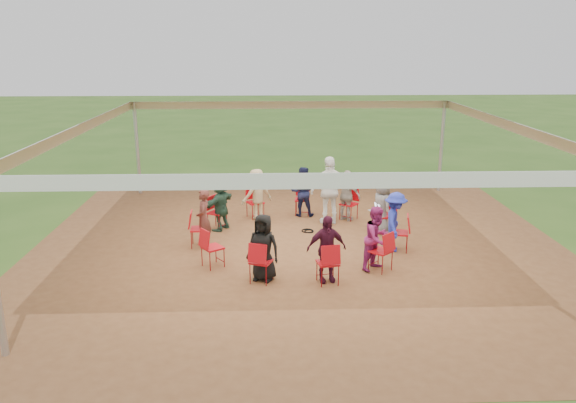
{
  "coord_description": "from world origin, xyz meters",
  "views": [
    {
      "loc": [
        -0.74,
        -13.16,
        4.86
      ],
      "look_at": [
        -0.26,
        0.3,
        1.01
      ],
      "focal_mm": 35.0,
      "sensor_mm": 36.0,
      "label": 1
    }
  ],
  "objects_px": {
    "chair_0": "(385,216)",
    "chair_5": "(199,229)",
    "person_seated_2": "(302,192)",
    "standing_person": "(330,190)",
    "chair_1": "(349,204)",
    "person_seated_7": "(326,249)",
    "person_seated_4": "(220,204)",
    "person_seated_6": "(263,247)",
    "chair_4": "(217,213)",
    "person_seated_3": "(257,194)",
    "chair_7": "(261,262)",
    "chair_3": "(255,203)",
    "chair_6": "(213,248)",
    "chair_8": "(328,263)",
    "chair_10": "(400,233)",
    "laptop": "(376,209)",
    "chair_9": "(381,251)",
    "person_seated_9": "(395,222)",
    "person_seated_8": "(377,238)",
    "person_seated_5": "(204,218)",
    "chair_2": "(302,200)",
    "person_seated_1": "(347,196)",
    "person_seated_0": "(382,206)",
    "cable_coil": "(308,231)"
  },
  "relations": [
    {
      "from": "chair_7",
      "to": "person_seated_5",
      "type": "height_order",
      "value": "person_seated_5"
    },
    {
      "from": "person_seated_8",
      "to": "person_seated_9",
      "type": "relative_size",
      "value": 1.0
    },
    {
      "from": "chair_1",
      "to": "person_seated_2",
      "type": "height_order",
      "value": "person_seated_2"
    },
    {
      "from": "chair_1",
      "to": "person_seated_6",
      "type": "bearing_deg",
      "value": 97.98
    },
    {
      "from": "chair_3",
      "to": "person_seated_7",
      "type": "relative_size",
      "value": 0.63
    },
    {
      "from": "chair_6",
      "to": "person_seated_3",
      "type": "relative_size",
      "value": 0.63
    },
    {
      "from": "person_seated_3",
      "to": "chair_6",
      "type": "bearing_deg",
      "value": 47.85
    },
    {
      "from": "chair_7",
      "to": "chair_8",
      "type": "xyz_separation_m",
      "value": [
        1.38,
        -0.13,
        0.0
      ]
    },
    {
      "from": "person_seated_6",
      "to": "person_seated_9",
      "type": "height_order",
      "value": "same"
    },
    {
      "from": "person_seated_6",
      "to": "laptop",
      "type": "xyz_separation_m",
      "value": [
        2.91,
        2.88,
        -0.05
      ]
    },
    {
      "from": "chair_3",
      "to": "chair_5",
      "type": "xyz_separation_m",
      "value": [
        -1.32,
        -2.3,
        0.0
      ]
    },
    {
      "from": "chair_1",
      "to": "person_seated_9",
      "type": "xyz_separation_m",
      "value": [
        0.75,
        -2.48,
        0.27
      ]
    },
    {
      "from": "person_seated_5",
      "to": "laptop",
      "type": "relative_size",
      "value": 3.86
    },
    {
      "from": "chair_0",
      "to": "chair_4",
      "type": "xyz_separation_m",
      "value": [
        -4.44,
        0.42,
        0.0
      ]
    },
    {
      "from": "person_seated_0",
      "to": "chair_6",
      "type": "bearing_deg",
      "value": 98.39
    },
    {
      "from": "chair_7",
      "to": "chair_10",
      "type": "bearing_deg",
      "value": 49.09
    },
    {
      "from": "chair_0",
      "to": "chair_7",
      "type": "height_order",
      "value": "same"
    },
    {
      "from": "chair_9",
      "to": "person_seated_2",
      "type": "distance_m",
      "value": 4.36
    },
    {
      "from": "person_seated_4",
      "to": "person_seated_6",
      "type": "relative_size",
      "value": 1.0
    },
    {
      "from": "person_seated_0",
      "to": "laptop",
      "type": "bearing_deg",
      "value": 90.0
    },
    {
      "from": "chair_3",
      "to": "chair_7",
      "type": "relative_size",
      "value": 1.0
    },
    {
      "from": "chair_2",
      "to": "chair_0",
      "type": "bearing_deg",
      "value": 147.27
    },
    {
      "from": "chair_10",
      "to": "person_seated_4",
      "type": "height_order",
      "value": "person_seated_4"
    },
    {
      "from": "chair_10",
      "to": "chair_9",
      "type": "bearing_deg",
      "value": 163.64
    },
    {
      "from": "chair_1",
      "to": "laptop",
      "type": "xyz_separation_m",
      "value": [
        0.53,
        -1.22,
        0.22
      ]
    },
    {
      "from": "chair_4",
      "to": "person_seated_3",
      "type": "relative_size",
      "value": 0.63
    },
    {
      "from": "chair_5",
      "to": "chair_6",
      "type": "relative_size",
      "value": 1.0
    },
    {
      "from": "person_seated_1",
      "to": "person_seated_5",
      "type": "xyz_separation_m",
      "value": [
        -3.77,
        -1.95,
        0.0
      ]
    },
    {
      "from": "chair_4",
      "to": "chair_3",
      "type": "bearing_deg",
      "value": 163.64
    },
    {
      "from": "chair_10",
      "to": "laptop",
      "type": "bearing_deg",
      "value": 28.18
    },
    {
      "from": "chair_3",
      "to": "chair_9",
      "type": "height_order",
      "value": "same"
    },
    {
      "from": "person_seated_3",
      "to": "person_seated_7",
      "type": "distance_m",
      "value": 4.62
    },
    {
      "from": "person_seated_2",
      "to": "chair_8",
      "type": "bearing_deg",
      "value": 98.39
    },
    {
      "from": "chair_8",
      "to": "laptop",
      "type": "height_order",
      "value": "chair_8"
    },
    {
      "from": "chair_1",
      "to": "person_seated_7",
      "type": "relative_size",
      "value": 0.63
    },
    {
      "from": "chair_5",
      "to": "person_seated_8",
      "type": "distance_m",
      "value": 4.36
    },
    {
      "from": "chair_2",
      "to": "chair_4",
      "type": "height_order",
      "value": "same"
    },
    {
      "from": "chair_4",
      "to": "chair_7",
      "type": "bearing_deg",
      "value": 49.09
    },
    {
      "from": "chair_3",
      "to": "cable_coil",
      "type": "bearing_deg",
      "value": 110.63
    },
    {
      "from": "chair_1",
      "to": "standing_person",
      "type": "height_order",
      "value": "standing_person"
    },
    {
      "from": "standing_person",
      "to": "chair_1",
      "type": "bearing_deg",
      "value": -163.44
    },
    {
      "from": "person_seated_8",
      "to": "laptop",
      "type": "bearing_deg",
      "value": 35.97
    },
    {
      "from": "chair_3",
      "to": "chair_5",
      "type": "height_order",
      "value": "same"
    },
    {
      "from": "person_seated_9",
      "to": "laptop",
      "type": "distance_m",
      "value": 1.28
    },
    {
      "from": "person_seated_2",
      "to": "standing_person",
      "type": "relative_size",
      "value": 0.76
    },
    {
      "from": "chair_0",
      "to": "chair_5",
      "type": "height_order",
      "value": "same"
    },
    {
      "from": "chair_2",
      "to": "laptop",
      "type": "bearing_deg",
      "value": 141.81
    },
    {
      "from": "chair_9",
      "to": "person_seated_9",
      "type": "bearing_deg",
      "value": 21.24
    },
    {
      "from": "chair_0",
      "to": "person_seated_1",
      "type": "bearing_deg",
      "value": 21.24
    },
    {
      "from": "laptop",
      "to": "chair_2",
      "type": "bearing_deg",
      "value": 27.26
    }
  ]
}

